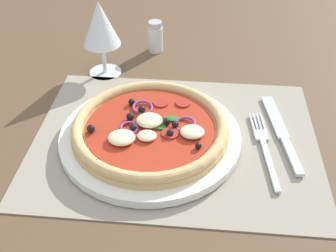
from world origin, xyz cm
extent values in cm
cube|color=brown|center=(0.00, 0.00, -1.20)|extent=(190.00, 140.00, 2.40)
cube|color=gray|center=(0.00, 0.00, 0.20)|extent=(45.70, 34.87, 0.40)
cylinder|color=silver|center=(-3.95, -0.74, 1.08)|extent=(28.94, 28.94, 1.36)
cylinder|color=tan|center=(-3.95, -0.74, 2.26)|extent=(24.92, 24.92, 1.00)
torus|color=tan|center=(-3.95, -0.74, 3.12)|extent=(24.73, 24.73, 1.80)
cylinder|color=#A82D19|center=(-3.95, -0.74, 2.91)|extent=(20.44, 20.44, 0.30)
ellipsoid|color=beige|center=(-4.15, -0.15, 3.70)|extent=(4.23, 3.81, 1.27)
ellipsoid|color=beige|center=(2.74, -2.13, 3.63)|extent=(3.78, 3.40, 1.13)
ellipsoid|color=beige|center=(-4.07, -3.55, 3.51)|extent=(2.98, 2.68, 0.89)
ellipsoid|color=beige|center=(-7.76, -4.55, 3.68)|extent=(4.15, 3.74, 1.25)
sphere|color=black|center=(-12.87, -2.93, 3.70)|extent=(1.29, 1.29, 1.29)
sphere|color=black|center=(3.80, -5.20, 3.56)|extent=(1.00, 1.00, 1.00)
sphere|color=black|center=(-1.40, -0.29, 3.66)|extent=(1.19, 1.19, 1.19)
sphere|color=black|center=(-7.74, 4.76, 3.64)|extent=(1.15, 1.15, 1.15)
sphere|color=black|center=(-5.77, 2.81, 3.69)|extent=(1.25, 1.25, 1.25)
sphere|color=black|center=(-0.62, -2.68, 3.61)|extent=(1.10, 1.10, 1.10)
sphere|color=black|center=(-6.47, -1.91, 3.62)|extent=(1.11, 1.11, 1.11)
sphere|color=black|center=(-7.33, 0.63, 3.70)|extent=(1.28, 1.28, 1.28)
sphere|color=black|center=(0.10, -0.55, 3.60)|extent=(1.09, 1.09, 1.09)
torus|color=#8E3D75|center=(-5.77, 3.83, 3.31)|extent=(3.57, 3.54, 1.13)
torus|color=#8E3D75|center=(1.48, -0.17, 3.31)|extent=(3.66, 3.63, 1.10)
torus|color=#8E3D75|center=(-7.53, -3.70, 3.31)|extent=(3.04, 3.00, 1.12)
torus|color=#8E3D75|center=(-7.12, -1.71, 3.31)|extent=(3.06, 3.04, 0.89)
cylinder|color=#A3281E|center=(-2.92, 5.53, 3.21)|extent=(2.57, 2.57, 0.30)
cylinder|color=#A3281E|center=(0.83, 5.85, 3.21)|extent=(2.51, 2.51, 0.30)
cylinder|color=#A3281E|center=(-0.63, -2.38, 3.21)|extent=(2.67, 2.67, 0.30)
ellipsoid|color=#2D6B28|center=(-2.76, -0.74, 3.26)|extent=(3.02, 1.92, 0.30)
ellipsoid|color=#2D6B28|center=(-0.69, 1.37, 3.26)|extent=(2.91, 1.63, 0.30)
ellipsoid|color=#2D6B28|center=(-2.83, -0.87, 3.26)|extent=(3.05, 2.02, 0.30)
cube|color=silver|center=(14.64, -5.12, 0.62)|extent=(2.14, 11.19, 0.44)
cube|color=silver|center=(13.88, 1.68, 0.62)|extent=(2.47, 2.75, 0.44)
cube|color=silver|center=(14.40, 5.18, 0.62)|extent=(0.80, 4.33, 0.44)
cube|color=silver|center=(13.80, 5.11, 0.62)|extent=(0.80, 4.33, 0.44)
cube|color=silver|center=(13.20, 5.05, 0.62)|extent=(0.80, 4.33, 0.44)
cube|color=silver|center=(12.61, 4.98, 0.62)|extent=(0.80, 4.33, 0.44)
cube|color=silver|center=(18.18, -2.98, 0.71)|extent=(2.59, 8.50, 0.62)
cube|color=silver|center=(16.62, 6.89, 0.62)|extent=(3.78, 11.77, 0.44)
cylinder|color=silver|center=(-15.67, 19.39, 0.20)|extent=(6.40, 6.40, 0.40)
cylinder|color=silver|center=(-15.67, 19.39, 3.40)|extent=(0.80, 0.80, 6.00)
cone|color=silver|center=(-15.67, 19.39, 10.65)|extent=(7.20, 7.20, 8.50)
cone|color=orange|center=(-15.67, 19.39, 10.61)|extent=(6.48, 6.48, 7.62)
cylinder|color=silver|center=(-6.66, 29.51, 2.75)|extent=(3.20, 3.20, 5.50)
cylinder|color=#ADADB2|center=(-6.66, 29.51, 6.10)|extent=(2.88, 2.88, 1.20)
camera|label=1|loc=(3.62, -51.38, 44.24)|focal=44.59mm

